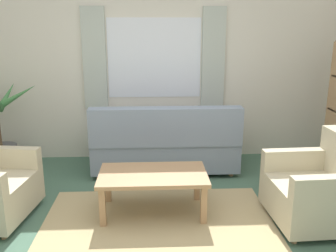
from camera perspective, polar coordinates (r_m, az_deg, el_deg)
ground_plane at (r=3.61m, az=-1.40°, el=-16.41°), size 6.24×6.24×0.00m
wall_back at (r=5.37m, az=-2.11°, el=8.83°), size 5.32×0.12×2.60m
window_with_curtains at (r=5.27m, az=-2.12°, el=10.35°), size 1.98×0.07×1.40m
area_rug at (r=3.61m, az=-1.40°, el=-16.33°), size 2.28×1.92×0.01m
couch at (r=4.93m, az=-0.44°, el=-2.83°), size 1.90×0.82×0.92m
armchair_right at (r=3.96m, az=22.38°, el=-8.91°), size 0.86×0.88×0.88m
coffee_table at (r=3.83m, az=-2.33°, el=-8.03°), size 1.10×0.64×0.44m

